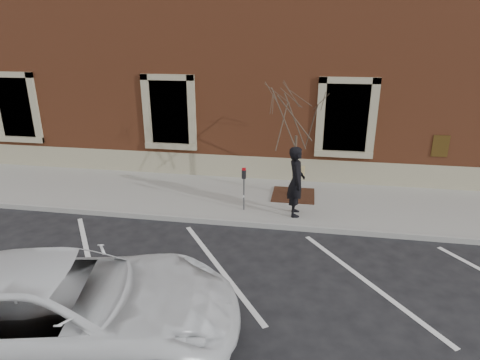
% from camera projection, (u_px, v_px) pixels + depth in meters
% --- Properties ---
extents(ground, '(120.00, 120.00, 0.00)m').
position_uv_depth(ground, '(236.00, 225.00, 11.05)').
color(ground, '#28282B').
rests_on(ground, ground).
extents(sidewalk_near, '(40.00, 3.50, 0.15)m').
position_uv_depth(sidewalk_near, '(246.00, 198.00, 12.65)').
color(sidewalk_near, gray).
rests_on(sidewalk_near, ground).
extents(curb_near, '(40.00, 0.12, 0.15)m').
position_uv_depth(curb_near, '(236.00, 223.00, 10.98)').
color(curb_near, '#9E9E99').
rests_on(curb_near, ground).
extents(parking_stripes, '(28.00, 4.40, 0.01)m').
position_uv_depth(parking_stripes, '(219.00, 267.00, 9.01)').
color(parking_stripes, silver).
rests_on(parking_stripes, ground).
extents(building_civic, '(40.00, 8.62, 8.00)m').
position_uv_depth(building_civic, '(269.00, 59.00, 16.89)').
color(building_civic, brown).
rests_on(building_civic, ground).
extents(man, '(0.54, 0.76, 1.97)m').
position_uv_depth(man, '(296.00, 181.00, 11.01)').
color(man, black).
rests_on(man, sidewalk_near).
extents(parking_meter, '(0.12, 0.09, 1.27)m').
position_uv_depth(parking_meter, '(244.00, 181.00, 11.35)').
color(parking_meter, '#595B60').
rests_on(parking_meter, sidewalk_near).
extents(tree_grate, '(1.32, 1.32, 0.03)m').
position_uv_depth(tree_grate, '(293.00, 195.00, 12.68)').
color(tree_grate, '#472416').
rests_on(tree_grate, sidewalk_near).
extents(sapling, '(2.12, 2.12, 3.53)m').
position_uv_depth(sapling, '(297.00, 118.00, 11.86)').
color(sapling, '#4A3C2D').
rests_on(sapling, sidewalk_near).
extents(white_truck, '(6.25, 3.96, 1.61)m').
position_uv_depth(white_truck, '(59.00, 309.00, 6.38)').
color(white_truck, silver).
rests_on(white_truck, ground).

